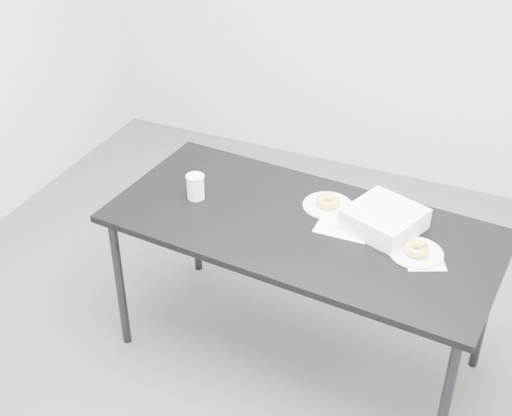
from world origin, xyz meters
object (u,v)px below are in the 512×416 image
at_px(plate_near, 416,253).
at_px(plate_far, 328,205).
at_px(table, 302,235).
at_px(coffee_cup, 195,187).
at_px(scorecard, 348,219).
at_px(donut_far, 328,202).
at_px(donut_near, 417,249).
at_px(pen, 368,213).
at_px(bakery_box, 384,219).

xyz_separation_m(plate_near, plate_far, (-0.45, 0.19, -0.00)).
xyz_separation_m(table, coffee_cup, (-0.52, -0.00, 0.12)).
bearing_deg(plate_near, scorecard, 159.22).
relative_size(plate_far, donut_far, 2.13).
bearing_deg(table, plate_far, 77.41).
bearing_deg(table, donut_near, 2.76).
bearing_deg(pen, coffee_cup, 149.66).
bearing_deg(coffee_cup, plate_near, -0.71).
xyz_separation_m(scorecard, donut_near, (0.33, -0.13, 0.03)).
height_order(donut_near, donut_far, donut_near).
relative_size(scorecard, coffee_cup, 2.51).
xyz_separation_m(pen, bakery_box, (0.09, -0.08, 0.04)).
height_order(plate_near, bakery_box, bakery_box).
relative_size(donut_far, bakery_box, 0.37).
height_order(plate_far, bakery_box, bakery_box).
distance_m(plate_near, coffee_cup, 1.03).
xyz_separation_m(scorecard, plate_far, (-0.12, 0.07, 0.00)).
height_order(scorecard, bakery_box, bakery_box).
relative_size(plate_near, coffee_cup, 1.88).
relative_size(plate_near, bakery_box, 0.78).
xyz_separation_m(table, scorecard, (0.17, 0.11, 0.06)).
bearing_deg(plate_far, coffee_cup, -162.63).
bearing_deg(coffee_cup, pen, 13.82).
xyz_separation_m(scorecard, bakery_box, (0.16, -0.00, 0.05)).
xyz_separation_m(table, donut_far, (0.06, 0.18, 0.08)).
xyz_separation_m(scorecard, coffee_cup, (-0.70, -0.11, 0.06)).
height_order(coffee_cup, bakery_box, coffee_cup).
bearing_deg(plate_far, donut_far, 0.00).
distance_m(table, donut_far, 0.20).
bearing_deg(table, plate_near, 2.76).
distance_m(donut_near, donut_far, 0.49).
bearing_deg(scorecard, pen, 47.41).
bearing_deg(coffee_cup, table, 0.34).
bearing_deg(plate_far, table, -107.15).
distance_m(scorecard, donut_near, 0.36).
bearing_deg(table, pen, 42.15).
distance_m(scorecard, plate_far, 0.14).
bearing_deg(scorecard, coffee_cup, -171.96).
bearing_deg(donut_far, plate_far, 0.00).
relative_size(plate_near, donut_near, 2.13).
height_order(plate_near, coffee_cup, coffee_cup).
relative_size(table, bakery_box, 6.21).
bearing_deg(coffee_cup, scorecard, 9.21).
relative_size(scorecard, plate_far, 1.32).
bearing_deg(bakery_box, donut_near, -15.83).
distance_m(table, plate_near, 0.51).
xyz_separation_m(pen, donut_far, (-0.19, -0.01, 0.02)).
height_order(table, scorecard, scorecard).
xyz_separation_m(table, plate_far, (0.06, 0.18, 0.06)).
bearing_deg(donut_near, pen, 142.94).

